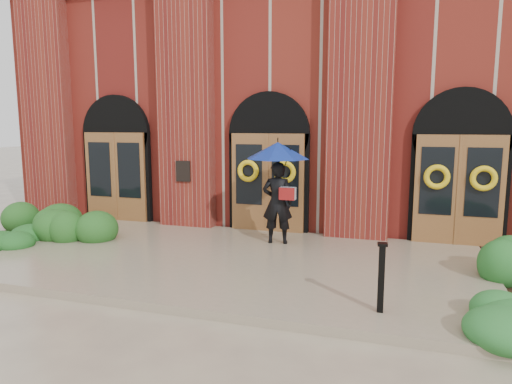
% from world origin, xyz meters
% --- Properties ---
extents(ground, '(90.00, 90.00, 0.00)m').
position_xyz_m(ground, '(0.00, 0.00, 0.00)').
color(ground, tan).
rests_on(ground, ground).
extents(landing, '(10.00, 5.30, 0.15)m').
position_xyz_m(landing, '(0.00, 0.15, 0.07)').
color(landing, gray).
rests_on(landing, ground).
extents(church_building, '(16.20, 12.53, 7.00)m').
position_xyz_m(church_building, '(0.00, 8.78, 3.50)').
color(church_building, maroon).
rests_on(church_building, ground).
extents(man_with_umbrella, '(1.68, 1.68, 2.33)m').
position_xyz_m(man_with_umbrella, '(0.57, 1.58, 1.78)').
color(man_with_umbrella, black).
rests_on(man_with_umbrella, landing).
extents(metal_post, '(0.15, 0.15, 1.04)m').
position_xyz_m(metal_post, '(3.02, -1.78, 0.70)').
color(metal_post, black).
rests_on(metal_post, landing).
extents(hedge_wall_left, '(3.11, 1.24, 0.80)m').
position_xyz_m(hedge_wall_left, '(-5.20, 0.76, 0.40)').
color(hedge_wall_left, '#20501A').
rests_on(hedge_wall_left, ground).
extents(hedge_front_left, '(1.30, 1.12, 0.46)m').
position_xyz_m(hedge_front_left, '(-5.10, -0.16, 0.23)').
color(hedge_front_left, '#1C521D').
rests_on(hedge_front_left, ground).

